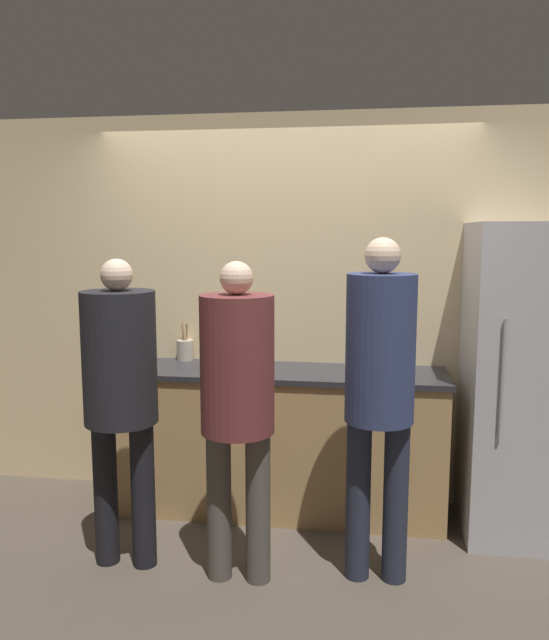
# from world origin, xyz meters

# --- Properties ---
(ground_plane) EXTENTS (14.00, 14.00, 0.00)m
(ground_plane) POSITION_xyz_m (0.00, 0.00, 0.00)
(ground_plane) COLOR #4C4238
(wall_back) EXTENTS (5.20, 0.06, 2.60)m
(wall_back) POSITION_xyz_m (0.00, 0.61, 1.30)
(wall_back) COLOR #D6BC8C
(wall_back) RESTS_ON ground_plane
(counter) EXTENTS (2.14, 0.59, 0.95)m
(counter) POSITION_xyz_m (0.00, 0.33, 0.47)
(counter) COLOR tan
(counter) RESTS_ON ground_plane
(refrigerator) EXTENTS (0.68, 0.71, 1.88)m
(refrigerator) POSITION_xyz_m (1.49, 0.25, 0.94)
(refrigerator) COLOR #B7B7BC
(refrigerator) RESTS_ON ground_plane
(person_left) EXTENTS (0.39, 0.39, 1.69)m
(person_left) POSITION_xyz_m (-0.74, -0.48, 1.03)
(person_left) COLOR black
(person_left) RESTS_ON ground_plane
(person_center) EXTENTS (0.38, 0.38, 1.68)m
(person_center) POSITION_xyz_m (-0.09, -0.54, 1.02)
(person_center) COLOR #4C4742
(person_center) RESTS_ON ground_plane
(person_right) EXTENTS (0.35, 0.35, 1.80)m
(person_right) POSITION_xyz_m (0.63, -0.42, 1.08)
(person_right) COLOR #232838
(person_right) RESTS_ON ground_plane
(fruit_bowl) EXTENTS (0.28, 0.28, 0.12)m
(fruit_bowl) POSITION_xyz_m (-0.36, 0.29, 0.99)
(fruit_bowl) COLOR beige
(fruit_bowl) RESTS_ON counter
(utensil_crock) EXTENTS (0.12, 0.12, 0.26)m
(utensil_crock) POSITION_xyz_m (-0.69, 0.53, 1.02)
(utensil_crock) COLOR #ADA393
(utensil_crock) RESTS_ON counter
(bottle_green) EXTENTS (0.06, 0.06, 0.19)m
(bottle_green) POSITION_xyz_m (-0.98, 0.17, 1.02)
(bottle_green) COLOR #236033
(bottle_green) RESTS_ON counter
(cup_blue) EXTENTS (0.09, 0.09, 0.10)m
(cup_blue) POSITION_xyz_m (-0.91, 0.28, 1.00)
(cup_blue) COLOR #335184
(cup_blue) RESTS_ON counter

